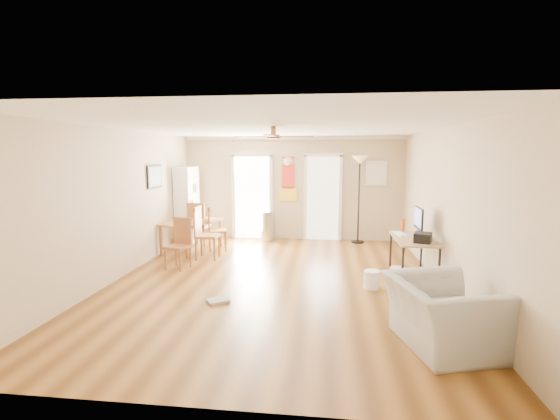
# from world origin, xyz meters

# --- Properties ---
(floor) EXTENTS (7.00, 7.00, 0.00)m
(floor) POSITION_xyz_m (0.00, 0.00, 0.00)
(floor) COLOR brown
(floor) RESTS_ON ground
(ceiling) EXTENTS (5.50, 7.00, 0.00)m
(ceiling) POSITION_xyz_m (0.00, 0.00, 2.60)
(ceiling) COLOR silver
(ceiling) RESTS_ON floor
(wall_back) EXTENTS (5.50, 0.04, 2.60)m
(wall_back) POSITION_xyz_m (0.00, 3.50, 1.30)
(wall_back) COLOR beige
(wall_back) RESTS_ON floor
(wall_front) EXTENTS (5.50, 0.04, 2.60)m
(wall_front) POSITION_xyz_m (0.00, -3.50, 1.30)
(wall_front) COLOR beige
(wall_front) RESTS_ON floor
(wall_left) EXTENTS (0.04, 7.00, 2.60)m
(wall_left) POSITION_xyz_m (-2.75, 0.00, 1.30)
(wall_left) COLOR beige
(wall_left) RESTS_ON floor
(wall_right) EXTENTS (0.04, 7.00, 2.60)m
(wall_right) POSITION_xyz_m (2.75, 0.00, 1.30)
(wall_right) COLOR beige
(wall_right) RESTS_ON floor
(crown_molding) EXTENTS (5.50, 7.00, 0.08)m
(crown_molding) POSITION_xyz_m (0.00, 0.00, 2.56)
(crown_molding) COLOR white
(crown_molding) RESTS_ON wall_back
(kitchen_doorway) EXTENTS (0.90, 0.10, 2.10)m
(kitchen_doorway) POSITION_xyz_m (-1.05, 3.48, 1.05)
(kitchen_doorway) COLOR white
(kitchen_doorway) RESTS_ON wall_back
(bathroom_doorway) EXTENTS (0.80, 0.10, 2.10)m
(bathroom_doorway) POSITION_xyz_m (0.75, 3.48, 1.05)
(bathroom_doorway) COLOR white
(bathroom_doorway) RESTS_ON wall_back
(wall_decal) EXTENTS (0.46, 0.03, 1.10)m
(wall_decal) POSITION_xyz_m (-0.13, 3.48, 1.55)
(wall_decal) COLOR red
(wall_decal) RESTS_ON wall_back
(ac_grille) EXTENTS (0.50, 0.04, 0.60)m
(ac_grille) POSITION_xyz_m (2.05, 3.47, 1.70)
(ac_grille) COLOR white
(ac_grille) RESTS_ON wall_back
(framed_poster) EXTENTS (0.04, 0.66, 0.48)m
(framed_poster) POSITION_xyz_m (-2.73, 1.40, 1.70)
(framed_poster) COLOR black
(framed_poster) RESTS_ON wall_left
(ceiling_fan) EXTENTS (1.24, 1.24, 0.20)m
(ceiling_fan) POSITION_xyz_m (0.00, -0.30, 2.43)
(ceiling_fan) COLOR #593819
(ceiling_fan) RESTS_ON ceiling
(bookshelf) EXTENTS (0.55, 0.90, 1.86)m
(bookshelf) POSITION_xyz_m (-2.54, 2.79, 0.93)
(bookshelf) COLOR white
(bookshelf) RESTS_ON floor
(dining_table) EXTENTS (1.21, 1.54, 0.68)m
(dining_table) POSITION_xyz_m (-2.15, 1.95, 0.34)
(dining_table) COLOR #A06B33
(dining_table) RESTS_ON floor
(dining_chair_right_a) EXTENTS (0.51, 0.51, 1.00)m
(dining_chair_right_a) POSITION_xyz_m (-1.60, 2.10, 0.50)
(dining_chair_right_a) COLOR #976230
(dining_chair_right_a) RESTS_ON floor
(dining_chair_right_b) EXTENTS (0.45, 0.45, 1.08)m
(dining_chair_right_b) POSITION_xyz_m (-1.60, 1.33, 0.54)
(dining_chair_right_b) COLOR #9A5A31
(dining_chair_right_b) RESTS_ON floor
(dining_chair_near) EXTENTS (0.48, 0.48, 0.95)m
(dining_chair_near) POSITION_xyz_m (-1.95, 0.54, 0.48)
(dining_chair_near) COLOR #945D30
(dining_chair_near) RESTS_ON floor
(dining_chair_far) EXTENTS (0.45, 0.45, 1.03)m
(dining_chair_far) POSITION_xyz_m (-2.17, 2.54, 0.51)
(dining_chair_far) COLOR brown
(dining_chair_far) RESTS_ON floor
(trash_can) EXTENTS (0.40, 0.40, 0.75)m
(trash_can) POSITION_xyz_m (-0.61, 3.22, 0.37)
(trash_can) COLOR #A8A8AA
(trash_can) RESTS_ON floor
(torchiere_lamp) EXTENTS (0.44, 0.44, 2.12)m
(torchiere_lamp) POSITION_xyz_m (1.63, 3.23, 1.06)
(torchiere_lamp) COLOR black
(torchiere_lamp) RESTS_ON floor
(computer_desk) EXTENTS (0.65, 1.31, 0.70)m
(computer_desk) POSITION_xyz_m (2.37, 0.54, 0.35)
(computer_desk) COLOR tan
(computer_desk) RESTS_ON floor
(imac) EXTENTS (0.17, 0.57, 0.53)m
(imac) POSITION_xyz_m (2.47, 0.65, 0.96)
(imac) COLOR black
(imac) RESTS_ON computer_desk
(keyboard) EXTENTS (0.21, 0.45, 0.02)m
(keyboard) POSITION_xyz_m (2.20, 0.86, 0.71)
(keyboard) COLOR white
(keyboard) RESTS_ON computer_desk
(printer) EXTENTS (0.35, 0.38, 0.16)m
(printer) POSITION_xyz_m (2.45, 0.21, 0.78)
(printer) COLOR black
(printer) RESTS_ON computer_desk
(orange_bottle) EXTENTS (0.09, 0.09, 0.23)m
(orange_bottle) POSITION_xyz_m (2.30, 1.15, 0.82)
(orange_bottle) COLOR #CD4A12
(orange_bottle) RESTS_ON computer_desk
(wastebasket_a) EXTENTS (0.31, 0.31, 0.29)m
(wastebasket_a) POSITION_xyz_m (1.59, -0.19, 0.15)
(wastebasket_a) COLOR white
(wastebasket_a) RESTS_ON floor
(wastebasket_b) EXTENTS (0.24, 0.24, 0.28)m
(wastebasket_b) POSITION_xyz_m (2.04, 0.09, 0.14)
(wastebasket_b) COLOR silver
(wastebasket_b) RESTS_ON floor
(floor_cloth) EXTENTS (0.38, 0.36, 0.04)m
(floor_cloth) POSITION_xyz_m (-0.73, -1.07, 0.02)
(floor_cloth) COLOR #979792
(floor_cloth) RESTS_ON floor
(armchair) EXTENTS (1.29, 1.40, 0.76)m
(armchair) POSITION_xyz_m (2.15, -2.11, 0.38)
(armchair) COLOR #AFAEA9
(armchair) RESTS_ON floor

